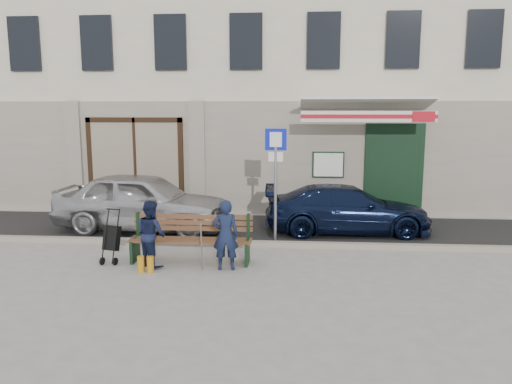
# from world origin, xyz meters

# --- Properties ---
(ground) EXTENTS (80.00, 80.00, 0.00)m
(ground) POSITION_xyz_m (0.00, 0.00, 0.00)
(ground) COLOR #9E9991
(ground) RESTS_ON ground
(asphalt_lane) EXTENTS (60.00, 3.20, 0.01)m
(asphalt_lane) POSITION_xyz_m (0.00, 3.10, 0.01)
(asphalt_lane) COLOR #282828
(asphalt_lane) RESTS_ON ground
(curb) EXTENTS (60.00, 0.18, 0.12)m
(curb) POSITION_xyz_m (0.00, 1.50, 0.06)
(curb) COLOR #9E9384
(curb) RESTS_ON ground
(building) EXTENTS (20.00, 8.27, 10.00)m
(building) POSITION_xyz_m (0.01, 8.45, 4.97)
(building) COLOR beige
(building) RESTS_ON ground
(car_silver) EXTENTS (4.42, 2.07, 1.46)m
(car_silver) POSITION_xyz_m (-2.36, 2.75, 0.73)
(car_silver) COLOR #BCBCC1
(car_silver) RESTS_ON ground
(car_navy) EXTENTS (4.06, 1.80, 1.16)m
(car_navy) POSITION_xyz_m (2.66, 2.95, 0.58)
(car_navy) COLOR black
(car_navy) RESTS_ON ground
(parking_sign) EXTENTS (0.48, 0.09, 2.56)m
(parking_sign) POSITION_xyz_m (0.95, 1.88, 1.71)
(parking_sign) COLOR gray
(parking_sign) RESTS_ON ground
(bench) EXTENTS (2.40, 1.17, 0.98)m
(bench) POSITION_xyz_m (-0.69, 0.28, 0.46)
(bench) COLOR brown
(bench) RESTS_ON ground
(man) EXTENTS (0.51, 0.36, 1.34)m
(man) POSITION_xyz_m (0.10, -0.12, 0.67)
(man) COLOR #151E3A
(man) RESTS_ON ground
(woman) EXTENTS (0.79, 0.78, 1.28)m
(woman) POSITION_xyz_m (-1.35, -0.01, 0.64)
(woman) COLOR #141A37
(woman) RESTS_ON ground
(stroller) EXTENTS (0.36, 0.47, 1.04)m
(stroller) POSITION_xyz_m (-2.20, 0.17, 0.46)
(stroller) COLOR black
(stroller) RESTS_ON ground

